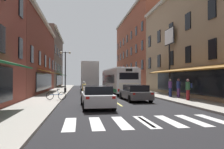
# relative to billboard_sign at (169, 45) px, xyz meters

# --- Properties ---
(ground_plane) EXTENTS (34.80, 80.00, 0.10)m
(ground_plane) POSITION_rel_billboard_sign_xyz_m (-7.05, -3.60, -5.73)
(ground_plane) COLOR black
(lane_centre_dashes) EXTENTS (0.14, 73.90, 0.01)m
(lane_centre_dashes) POSITION_rel_billboard_sign_xyz_m (-7.05, -3.85, -5.67)
(lane_centre_dashes) COLOR #DBCC4C
(lane_centre_dashes) RESTS_ON ground
(crosswalk_near) EXTENTS (7.10, 2.80, 0.01)m
(crosswalk_near) POSITION_rel_billboard_sign_xyz_m (-7.05, -13.60, -5.67)
(crosswalk_near) COLOR silver
(crosswalk_near) RESTS_ON ground
(sidewalk_left) EXTENTS (3.00, 80.00, 0.14)m
(sidewalk_left) POSITION_rel_billboard_sign_xyz_m (-12.95, -3.60, -5.61)
(sidewalk_left) COLOR #A39E93
(sidewalk_left) RESTS_ON ground
(sidewalk_right) EXTENTS (3.00, 80.00, 0.14)m
(sidewalk_right) POSITION_rel_billboard_sign_xyz_m (-1.15, -3.60, -5.61)
(sidewalk_right) COLOR #A39E93
(sidewalk_right) RESTS_ON ground
(storefront_row_right) EXTENTS (9.44, 79.90, 16.07)m
(storefront_row_right) POSITION_rel_billboard_sign_xyz_m (4.33, -0.09, 1.00)
(storefront_row_right) COLOR brown
(storefront_row_right) RESTS_ON ground
(billboard_sign) EXTENTS (0.40, 2.42, 7.40)m
(billboard_sign) POSITION_rel_billboard_sign_xyz_m (0.00, 0.00, 0.00)
(billboard_sign) COLOR black
(billboard_sign) RESTS_ON sidewalk_right
(transit_bus) EXTENTS (2.88, 11.28, 3.15)m
(transit_bus) POSITION_rel_billboard_sign_xyz_m (-5.04, 4.58, -4.02)
(transit_bus) COLOR silver
(transit_bus) RESTS_ON ground
(box_truck) EXTENTS (2.49, 7.29, 4.27)m
(box_truck) POSITION_rel_billboard_sign_xyz_m (-8.53, 9.75, -3.51)
(box_truck) COLOR #B21E19
(box_truck) RESTS_ON ground
(sedan_near) EXTENTS (2.06, 4.67, 1.43)m
(sedan_near) POSITION_rel_billboard_sign_xyz_m (-8.83, -8.58, -4.95)
(sedan_near) COLOR silver
(sedan_near) RESTS_ON ground
(sedan_mid) EXTENTS (2.03, 4.56, 1.37)m
(sedan_mid) POSITION_rel_billboard_sign_xyz_m (-5.21, -4.78, -4.98)
(sedan_mid) COLOR #515154
(sedan_mid) RESTS_ON ground
(sedan_far) EXTENTS (2.06, 4.62, 1.36)m
(sedan_far) POSITION_rel_billboard_sign_xyz_m (-8.72, 21.29, -4.98)
(sedan_far) COLOR navy
(sedan_far) RESTS_ON ground
(motorcycle_rider) EXTENTS (0.64, 2.07, 1.66)m
(motorcycle_rider) POSITION_rel_billboard_sign_xyz_m (-9.57, -3.61, -4.97)
(motorcycle_rider) COLOR black
(motorcycle_rider) RESTS_ON ground
(bicycle_near) EXTENTS (1.67, 0.58, 0.91)m
(bicycle_near) POSITION_rel_billboard_sign_xyz_m (-11.89, -4.40, -5.17)
(bicycle_near) COLOR black
(bicycle_near) RESTS_ON sidewalk_left
(pedestrian_near) EXTENTS (0.50, 0.36, 1.74)m
(pedestrian_near) POSITION_rel_billboard_sign_xyz_m (-1.16, -6.33, -4.61)
(pedestrian_near) COLOR maroon
(pedestrian_near) RESTS_ON sidewalk_right
(pedestrian_mid) EXTENTS (0.36, 0.36, 1.75)m
(pedestrian_mid) POSITION_rel_billboard_sign_xyz_m (-0.85, -3.94, -4.63)
(pedestrian_mid) COLOR #66387F
(pedestrian_mid) RESTS_ON sidewalk_right
(pedestrian_far) EXTENTS (0.36, 0.36, 1.73)m
(pedestrian_far) POSITION_rel_billboard_sign_xyz_m (-1.25, -3.02, -4.65)
(pedestrian_far) COLOR navy
(pedestrian_far) RESTS_ON sidewalk_right
(street_lamp_twin) EXTENTS (1.42, 0.32, 5.25)m
(street_lamp_twin) POSITION_rel_billboard_sign_xyz_m (-11.76, 5.22, -2.63)
(street_lamp_twin) COLOR black
(street_lamp_twin) RESTS_ON sidewalk_left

